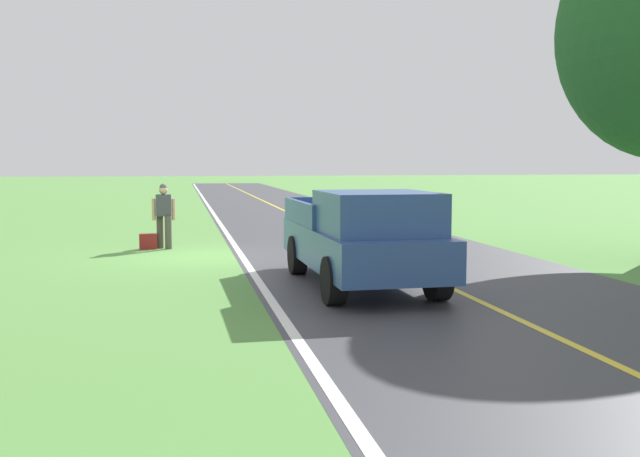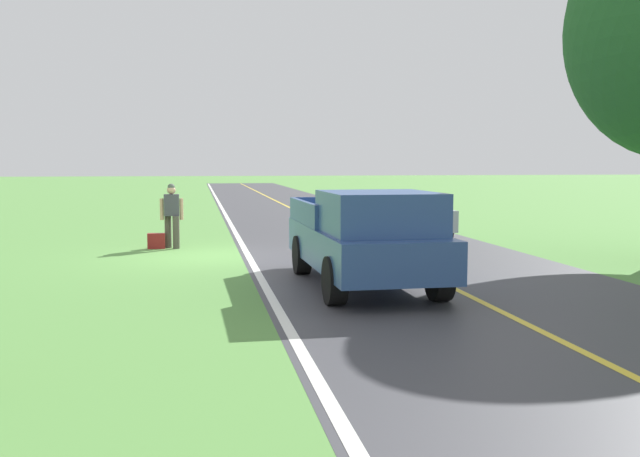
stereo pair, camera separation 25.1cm
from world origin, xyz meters
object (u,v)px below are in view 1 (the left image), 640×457
object	(u,v)px
hitchhiker_walking	(164,212)
suitcase_carried	(148,241)
pickup_truck_passing	(364,236)
sedan_near_oncoming	(397,213)

from	to	relation	value
hitchhiker_walking	suitcase_carried	bearing A→B (deg)	11.09
pickup_truck_passing	sedan_near_oncoming	distance (m)	9.10
sedan_near_oncoming	hitchhiker_walking	bearing A→B (deg)	12.79
suitcase_carried	sedan_near_oncoming	world-z (taller)	sedan_near_oncoming
hitchhiker_walking	pickup_truck_passing	distance (m)	7.83
sedan_near_oncoming	pickup_truck_passing	bearing A→B (deg)	68.76
suitcase_carried	sedan_near_oncoming	xyz separation A→B (m)	(-7.46, -1.68, 0.55)
hitchhiker_walking	pickup_truck_passing	bearing A→B (deg)	118.57
hitchhiker_walking	sedan_near_oncoming	world-z (taller)	hitchhiker_walking
suitcase_carried	pickup_truck_passing	xyz separation A→B (m)	(-4.17, 6.80, 0.76)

